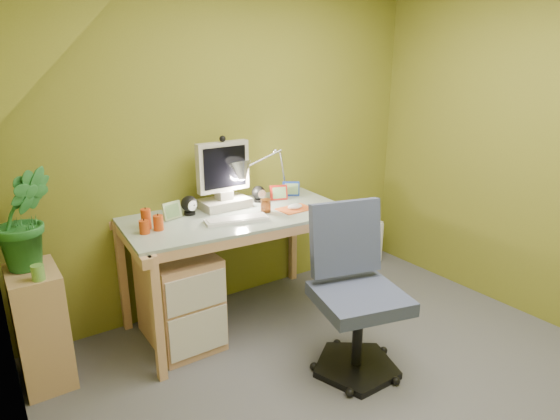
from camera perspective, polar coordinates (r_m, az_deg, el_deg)
floor at (r=2.79m, az=12.59°, el=-22.43°), size 3.20×3.20×0.01m
wall_back at (r=3.47m, az=-5.63°, el=8.00°), size 3.20×0.01×2.40m
wall_left at (r=1.52m, az=-30.46°, el=-6.96°), size 0.01×3.20×2.40m
slope_ceiling at (r=1.54m, az=-10.59°, el=20.37°), size 1.10×3.20×1.10m
desk at (r=3.30m, az=-5.09°, el=-7.06°), size 1.54×0.85×0.80m
monitor at (r=3.24m, az=-6.94°, el=4.34°), size 0.35×0.21×0.47m
speaker_left at (r=3.16m, az=-11.01°, el=0.59°), size 0.13×0.13×0.13m
speaker_right at (r=3.40m, az=-2.64°, el=1.98°), size 0.10×0.10×0.12m
keyboard at (r=3.00m, az=-5.32°, el=-1.20°), size 0.42×0.21×0.02m
mousepad at (r=3.23m, az=1.82°, el=0.14°), size 0.24×0.17×0.01m
mouse at (r=3.23m, az=1.83°, el=0.42°), size 0.12×0.08×0.04m
amber_tumbler at (r=3.16m, az=-1.75°, el=0.52°), size 0.08×0.08×0.09m
candle_cluster at (r=2.92m, az=-15.75°, el=-1.25°), size 0.18×0.16×0.12m
photo_frame_red at (r=3.45m, az=-0.17°, el=2.14°), size 0.13×0.06×0.11m
photo_frame_blue at (r=3.55m, az=1.35°, el=2.62°), size 0.12×0.09×0.11m
photo_frame_green at (r=3.10m, az=-13.05°, el=-0.06°), size 0.13×0.05×0.11m
desk_lamp at (r=3.46m, az=-0.31°, el=5.87°), size 0.53×0.28×0.54m
side_ledge at (r=3.04m, az=-27.15°, el=-12.53°), size 0.26×0.39×0.69m
potted_plant at (r=2.85m, az=-28.71°, el=-0.91°), size 0.33×0.27×0.56m
green_cup at (r=2.74m, az=-27.41°, el=-6.79°), size 0.07×0.07×0.08m
task_chair at (r=2.76m, az=9.70°, el=-10.22°), size 0.67×0.67×0.99m
radiator at (r=4.33m, az=9.91°, el=-4.08°), size 0.40×0.19×0.39m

